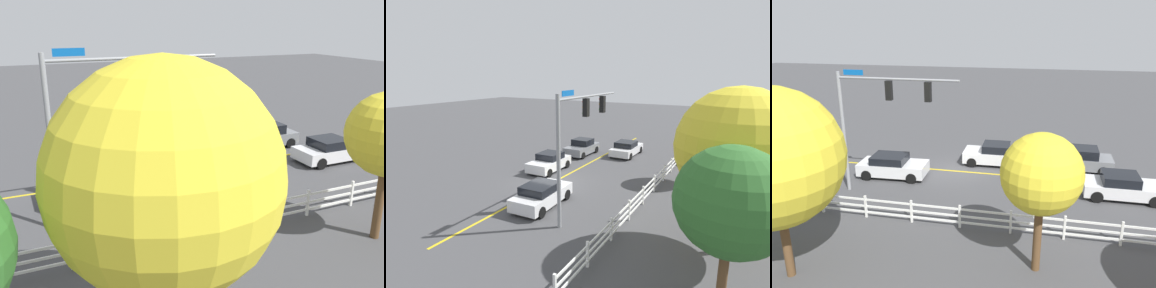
% 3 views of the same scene
% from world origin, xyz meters
% --- Properties ---
extents(ground_plane, '(120.00, 120.00, 0.00)m').
position_xyz_m(ground_plane, '(0.00, 0.00, 0.00)').
color(ground_plane, '#444447').
extents(lane_center_stripe, '(28.00, 0.16, 0.01)m').
position_xyz_m(lane_center_stripe, '(-4.00, 0.00, 0.00)').
color(lane_center_stripe, gold).
rests_on(lane_center_stripe, ground_plane).
extents(signal_assembly, '(6.66, 0.37, 6.86)m').
position_xyz_m(signal_assembly, '(3.43, 4.01, 4.80)').
color(signal_assembly, gray).
rests_on(signal_assembly, ground_plane).
extents(car_0, '(4.26, 2.01, 1.37)m').
position_xyz_m(car_0, '(-9.79, 1.83, 0.66)').
color(car_0, silver).
rests_on(car_0, ground_plane).
extents(car_1, '(3.97, 2.03, 1.45)m').
position_xyz_m(car_1, '(-2.22, -1.84, 0.70)').
color(car_1, silver).
rests_on(car_1, ground_plane).
extents(car_2, '(4.25, 2.10, 1.40)m').
position_xyz_m(car_2, '(3.65, 1.66, 0.69)').
color(car_2, silver).
rests_on(car_2, ground_plane).
extents(car_3, '(3.93, 2.00, 1.51)m').
position_xyz_m(car_3, '(-7.93, -1.98, 0.71)').
color(car_3, slate).
rests_on(car_3, ground_plane).
extents(white_rail_fence, '(26.10, 0.10, 1.15)m').
position_xyz_m(white_rail_fence, '(-3.00, 6.82, 0.60)').
color(white_rail_fence, white).
rests_on(white_rail_fence, ground_plane).
extents(tree_0, '(4.35, 4.35, 6.07)m').
position_xyz_m(tree_0, '(-12.82, 12.04, 3.88)').
color(tree_0, brown).
rests_on(tree_0, ground_plane).
extents(tree_1, '(4.95, 4.95, 7.21)m').
position_xyz_m(tree_1, '(3.67, 11.55, 4.73)').
color(tree_1, brown).
rests_on(tree_1, ground_plane).
extents(tree_2, '(3.29, 3.29, 5.73)m').
position_xyz_m(tree_2, '(8.16, 11.72, 4.07)').
color(tree_2, brown).
rests_on(tree_2, ground_plane).
extents(tree_3, '(3.00, 3.00, 5.50)m').
position_xyz_m(tree_3, '(-5.38, 9.23, 3.97)').
color(tree_3, brown).
rests_on(tree_3, ground_plane).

